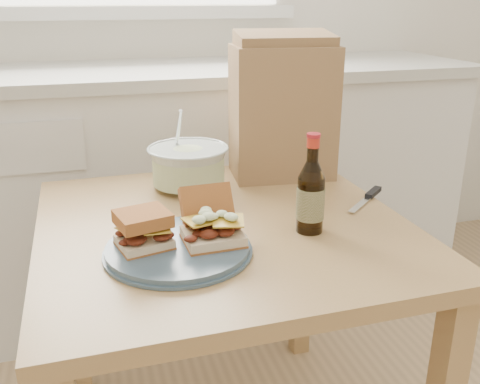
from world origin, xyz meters
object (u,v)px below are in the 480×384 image
object	(u,v)px
dining_table	(224,261)
paper_bag	(282,112)
coleslaw_bowl	(189,168)
plate	(178,249)
beer_bottle	(311,196)

from	to	relation	value
dining_table	paper_bag	xyz separation A→B (m)	(0.25, 0.29, 0.28)
coleslaw_bowl	dining_table	bearing A→B (deg)	-83.04
plate	beer_bottle	bearing A→B (deg)	5.45
coleslaw_bowl	paper_bag	distance (m)	0.31
paper_bag	coleslaw_bowl	bearing A→B (deg)	-166.10
coleslaw_bowl	beer_bottle	world-z (taller)	beer_bottle
dining_table	paper_bag	world-z (taller)	paper_bag
dining_table	plate	bearing A→B (deg)	-135.57
dining_table	paper_bag	distance (m)	0.48
dining_table	beer_bottle	world-z (taller)	beer_bottle
coleslaw_bowl	paper_bag	world-z (taller)	paper_bag
plate	beer_bottle	xyz separation A→B (m)	(0.30, 0.03, 0.07)
paper_bag	plate	bearing A→B (deg)	-125.51
dining_table	plate	world-z (taller)	plate
plate	coleslaw_bowl	xyz separation A→B (m)	(0.10, 0.39, 0.05)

